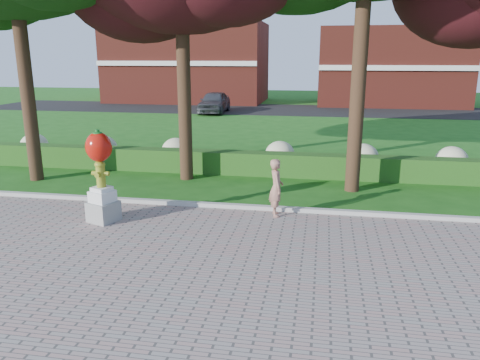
{
  "coord_description": "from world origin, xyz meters",
  "views": [
    {
      "loc": [
        2.52,
        -8.97,
        4.06
      ],
      "look_at": [
        0.75,
        1.0,
        1.38
      ],
      "focal_mm": 35.0,
      "sensor_mm": 36.0,
      "label": 1
    }
  ],
  "objects": [
    {
      "name": "curb",
      "position": [
        0.0,
        3.0,
        0.07
      ],
      "size": [
        40.0,
        0.18,
        0.15
      ],
      "primitive_type": "cube",
      "color": "#ADADA5",
      "rests_on": "ground"
    },
    {
      "name": "street",
      "position": [
        0.0,
        28.0,
        0.01
      ],
      "size": [
        50.0,
        8.0,
        0.02
      ],
      "primitive_type": "cube",
      "color": "black",
      "rests_on": "ground"
    },
    {
      "name": "ground",
      "position": [
        0.0,
        0.0,
        0.0
      ],
      "size": [
        100.0,
        100.0,
        0.0
      ],
      "primitive_type": "plane",
      "color": "#1A5214",
      "rests_on": "ground"
    },
    {
      "name": "hydrant_sculpture",
      "position": [
        -2.82,
        1.41,
        1.27
      ],
      "size": [
        0.82,
        0.82,
        2.32
      ],
      "rotation": [
        0.0,
        0.0,
        -0.37
      ],
      "color": "gray",
      "rests_on": "walkway"
    },
    {
      "name": "woman",
      "position": [
        1.41,
        2.6,
        0.79
      ],
      "size": [
        0.48,
        0.62,
        1.51
      ],
      "primitive_type": "imported",
      "rotation": [
        0.0,
        0.0,
        1.81
      ],
      "color": "#9F6C5A",
      "rests_on": "walkway"
    },
    {
      "name": "building_left",
      "position": [
        -10.0,
        34.0,
        3.5
      ],
      "size": [
        14.0,
        8.0,
        7.0
      ],
      "primitive_type": "cube",
      "color": "maroon",
      "rests_on": "ground"
    },
    {
      "name": "hydrangea_row",
      "position": [
        0.57,
        8.0,
        0.55
      ],
      "size": [
        20.1,
        1.1,
        0.99
      ],
      "color": "beige",
      "rests_on": "ground"
    },
    {
      "name": "building_right",
      "position": [
        8.0,
        34.0,
        3.2
      ],
      "size": [
        12.0,
        8.0,
        6.4
      ],
      "primitive_type": "cube",
      "color": "maroon",
      "rests_on": "ground"
    },
    {
      "name": "parked_car",
      "position": [
        -5.46,
        25.0,
        0.8
      ],
      "size": [
        1.92,
        4.63,
        1.57
      ],
      "primitive_type": "imported",
      "rotation": [
        0.0,
        0.0,
        0.02
      ],
      "color": "#393B40",
      "rests_on": "street"
    },
    {
      "name": "lawn_hedge",
      "position": [
        0.0,
        7.0,
        0.4
      ],
      "size": [
        24.0,
        0.7,
        0.8
      ],
      "primitive_type": "cube",
      "color": "#144112",
      "rests_on": "ground"
    }
  ]
}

